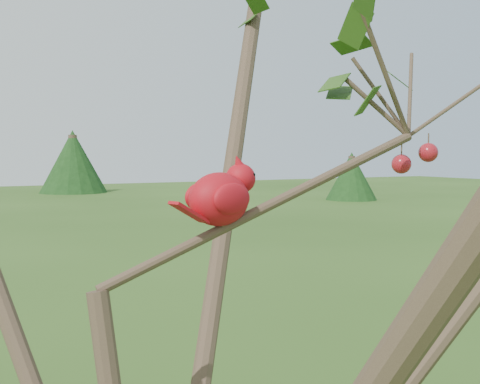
{
  "coord_description": "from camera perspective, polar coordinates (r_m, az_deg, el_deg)",
  "views": [
    {
      "loc": [
        -0.29,
        -0.83,
        2.17
      ],
      "look_at": [
        0.2,
        0.1,
        2.1
      ],
      "focal_mm": 45.0,
      "sensor_mm": 36.0,
      "label": 1
    }
  ],
  "objects": [
    {
      "name": "crabapple_tree",
      "position": [
        0.87,
        -6.63,
        0.64
      ],
      "size": [
        2.35,
        2.05,
        2.95
      ],
      "color": "#423023",
      "rests_on": "ground"
    },
    {
      "name": "cardinal",
      "position": [
        1.02,
        -1.72,
        -0.4
      ],
      "size": [
        0.19,
        0.12,
        0.13
      ],
      "rotation": [
        0.0,
        0.0,
        0.3
      ],
      "color": "red",
      "rests_on": "ground"
    }
  ]
}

